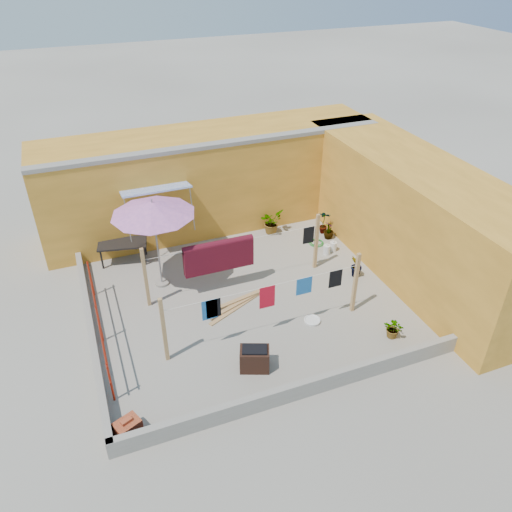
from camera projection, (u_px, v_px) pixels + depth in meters
name	position (u px, v px, depth m)	size (l,w,h in m)	color
ground	(246.00, 301.00, 13.68)	(80.00, 80.00, 0.00)	#9E998E
wall_back	(211.00, 178.00, 16.62)	(11.00, 3.27, 3.21)	gold
wall_right	(414.00, 217.00, 14.39)	(2.40, 9.00, 3.20)	gold
parapet_front	(303.00, 389.00, 10.76)	(8.30, 0.16, 0.44)	gray
parapet_left	(91.00, 331.00, 12.31)	(0.16, 7.30, 0.44)	gray
red_railing	(98.00, 318.00, 11.96)	(0.05, 4.20, 1.10)	#A22110
clothesline_rig	(225.00, 261.00, 13.41)	(5.09, 2.35, 1.80)	tan
patio_umbrella	(153.00, 209.00, 13.03)	(2.88, 2.88, 2.70)	gray
outdoor_table	(122.00, 244.00, 15.00)	(1.55, 1.00, 0.67)	black
brick_stack	(128.00, 428.00, 9.95)	(0.60, 0.53, 0.43)	#A23B25
lumber_pile	(236.00, 304.00, 13.46)	(1.88, 0.94, 0.12)	tan
brazier	(255.00, 359.00, 11.42)	(0.79, 0.66, 0.60)	black
white_basin	(312.00, 320.00, 12.93)	(0.44, 0.44, 0.08)	silver
water_jug_a	(327.00, 250.00, 15.60)	(0.23, 0.23, 0.35)	silver
water_jug_b	(333.00, 246.00, 15.76)	(0.23, 0.23, 0.35)	silver
green_hose	(316.00, 243.00, 16.18)	(0.48, 0.48, 0.07)	#1B7D26
plant_back_a	(271.00, 222.00, 16.59)	(0.73, 0.64, 0.82)	#215C1A
plant_back_b	(329.00, 230.00, 16.33)	(0.34, 0.34, 0.61)	#215C1A
plant_right_a	(324.00, 222.00, 16.55)	(0.45, 0.30, 0.85)	#215C1A
plant_right_b	(357.00, 266.00, 14.45)	(0.40, 0.32, 0.73)	#215C1A
plant_right_c	(394.00, 328.00, 12.32)	(0.49, 0.42, 0.54)	#215C1A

